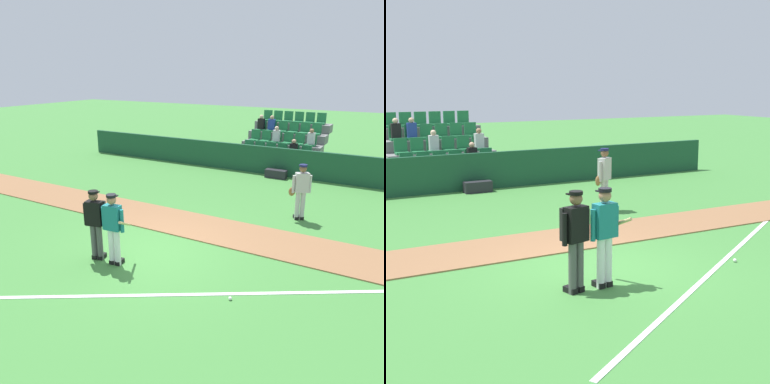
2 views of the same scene
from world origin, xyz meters
The scene contains 10 objects.
ground_plane centered at (0.00, 0.00, 0.00)m, with size 80.00×80.00×0.00m, color #42843A.
infield_dirt_path centered at (0.00, 2.10, 0.01)m, with size 28.00×1.83×0.03m, color #936642.
foul_line_chalk centered at (3.00, -0.50, 0.01)m, with size 12.00×0.10×0.01m, color white.
dugout_fence centered at (0.00, 9.00, 0.62)m, with size 20.00×0.16×1.23m, color #19472D.
stadium_bleachers centered at (0.00, 11.30, 0.74)m, with size 3.90×3.80×2.45m.
batter_teal_jersey centered at (-0.34, -0.92, 0.97)m, with size 0.72×0.75×1.76m.
umpire_home_plate centered at (-0.91, -0.90, 1.00)m, with size 0.58×0.37×1.76m.
runner_grey_jersey centered at (2.68, 4.17, 0.96)m, with size 0.64×0.43×1.76m.
baseball centered at (2.67, -0.94, 0.04)m, with size 0.07×0.07×0.07m, color white.
equipment_bag centered at (0.53, 8.55, 0.18)m, with size 0.90×0.36×0.36m, color #232328.
Camera 2 is at (-5.22, -9.01, 3.51)m, focal length 53.18 mm.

